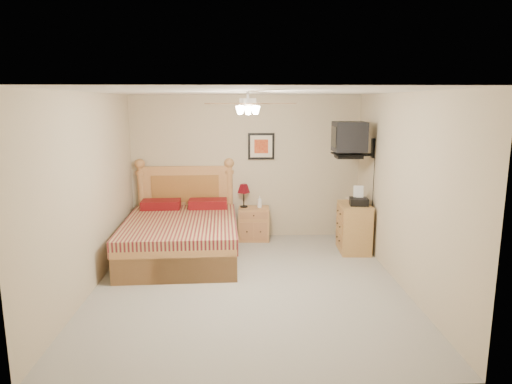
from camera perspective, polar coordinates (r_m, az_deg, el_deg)
floor at (r=6.18m, az=-0.97°, el=-11.43°), size 4.50×4.50×0.00m
ceiling at (r=5.71m, az=-1.06°, el=12.42°), size 4.00×4.50×0.04m
wall_back at (r=8.04m, az=-1.29°, el=3.11°), size 4.00×0.04×2.50m
wall_front at (r=3.64m, az=-0.40°, el=-6.86°), size 4.00×0.04×2.50m
wall_left at (r=6.12m, az=-20.08°, el=-0.12°), size 0.04×4.50×2.50m
wall_right at (r=6.18m, az=17.86°, el=0.13°), size 0.04×4.50×2.50m
bed at (r=7.09m, az=-9.44°, el=-2.58°), size 1.75×2.26×1.42m
nightstand at (r=7.99m, az=-0.27°, el=-3.99°), size 0.54×0.42×0.57m
table_lamp at (r=7.94m, az=-1.54°, el=-0.46°), size 0.25×0.25×0.41m
lotion_bottle at (r=7.91m, az=0.45°, el=-1.24°), size 0.09×0.09×0.21m
framed_picture at (r=7.98m, az=0.65°, el=5.73°), size 0.46×0.04×0.46m
dresser at (r=7.53m, az=12.15°, el=-4.37°), size 0.49×0.68×0.78m
fax_machine at (r=7.33m, az=12.76°, el=-0.48°), size 0.31×0.33×0.30m
magazine_lower at (r=7.66m, az=11.49°, el=-0.96°), size 0.27×0.33×0.03m
magazine_upper at (r=7.65m, az=11.75°, el=-0.80°), size 0.23×0.28×0.02m
wall_tv at (r=7.30m, az=12.73°, el=6.46°), size 0.56×0.46×0.58m
ceiling_fan at (r=5.51m, az=-1.02°, el=11.01°), size 1.14×1.14×0.28m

